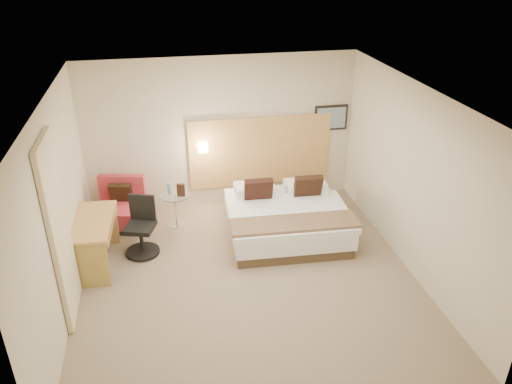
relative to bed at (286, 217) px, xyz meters
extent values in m
cube|color=#7A6952|center=(-0.85, -1.11, -0.31)|extent=(4.80, 5.00, 0.02)
cube|color=white|center=(-0.85, -1.11, 2.41)|extent=(4.80, 5.00, 0.02)
cube|color=beige|center=(-0.85, 1.40, 1.05)|extent=(4.80, 0.02, 2.70)
cube|color=beige|center=(-0.85, -3.62, 1.05)|extent=(4.80, 0.02, 2.70)
cube|color=beige|center=(-3.26, -1.11, 1.05)|extent=(0.02, 5.00, 2.70)
cube|color=beige|center=(1.56, -1.11, 1.05)|extent=(0.02, 5.00, 2.70)
cube|color=tan|center=(-0.15, 1.36, 0.65)|extent=(2.60, 0.04, 1.30)
cube|color=black|center=(1.17, 1.37, 1.20)|extent=(0.62, 0.03, 0.47)
cube|color=slate|center=(1.17, 1.35, 1.20)|extent=(0.54, 0.01, 0.39)
cylinder|color=white|center=(-1.20, 1.31, 0.85)|extent=(0.02, 0.12, 0.02)
cube|color=#FFEDC6|center=(-1.20, 1.25, 0.85)|extent=(0.15, 0.15, 0.15)
cube|color=beige|center=(-3.21, -1.36, 0.92)|extent=(0.06, 0.90, 2.42)
cylinder|color=#7F9AC4|center=(-1.84, 0.72, 0.36)|extent=(0.07, 0.07, 0.20)
cube|color=black|center=(-1.65, 0.61, 0.37)|extent=(0.14, 0.07, 0.22)
cube|color=#493624|center=(0.00, 0.00, -0.22)|extent=(1.89, 1.89, 0.17)
cube|color=white|center=(0.00, 0.00, 0.00)|extent=(1.95, 1.95, 0.28)
cube|color=white|center=(-0.01, -0.26, 0.19)|extent=(1.98, 1.43, 0.09)
cube|color=white|center=(-0.41, 0.70, 0.23)|extent=(0.67, 0.38, 0.17)
cube|color=silver|center=(0.48, 0.66, 0.23)|extent=(0.67, 0.38, 0.17)
cube|color=white|center=(-0.42, 0.46, 0.32)|extent=(0.67, 0.38, 0.17)
cube|color=white|center=(0.47, 0.42, 0.32)|extent=(0.67, 0.38, 0.17)
cube|color=black|center=(-0.41, 0.28, 0.39)|extent=(0.48, 0.27, 0.48)
cube|color=black|center=(0.43, 0.24, 0.39)|extent=(0.48, 0.27, 0.48)
cube|color=#C75F28|center=(-0.03, -0.64, 0.26)|extent=(1.98, 0.61, 0.05)
cube|color=#A0834B|center=(-3.06, 0.57, -0.26)|extent=(0.09, 0.09, 0.10)
cube|color=tan|center=(-2.44, 0.44, -0.26)|extent=(0.09, 0.09, 0.10)
cube|color=tan|center=(-2.94, 1.11, -0.26)|extent=(0.09, 0.09, 0.10)
cube|color=tan|center=(-2.33, 0.98, -0.26)|extent=(0.09, 0.09, 0.10)
cube|color=#B5303C|center=(-2.69, 0.77, -0.06)|extent=(0.91, 0.84, 0.29)
cube|color=#9F2A35|center=(-2.63, 1.05, 0.30)|extent=(0.79, 0.28, 0.44)
cube|color=black|center=(-2.66, 0.95, 0.24)|extent=(0.40, 0.26, 0.39)
cylinder|color=silver|center=(-1.76, 0.66, -0.29)|extent=(0.40, 0.40, 0.02)
cylinder|color=white|center=(-1.76, 0.66, -0.02)|extent=(0.05, 0.05, 0.53)
cylinder|color=white|center=(-1.76, 0.66, 0.25)|extent=(0.59, 0.59, 0.01)
cube|color=tan|center=(-2.99, -0.30, 0.43)|extent=(0.63, 1.25, 0.04)
cube|color=#A68E41|center=(-3.02, -0.87, 0.06)|extent=(0.51, 0.07, 0.72)
cube|color=#AB7F43|center=(-2.95, 0.26, 0.06)|extent=(0.51, 0.07, 0.72)
cube|color=tan|center=(-2.94, -0.31, 0.35)|extent=(0.52, 1.16, 0.10)
cylinder|color=black|center=(-2.34, -0.15, -0.27)|extent=(0.66, 0.66, 0.04)
cylinder|color=black|center=(-2.34, -0.15, -0.05)|extent=(0.08, 0.08, 0.40)
cube|color=black|center=(-2.34, -0.15, 0.17)|extent=(0.54, 0.54, 0.07)
cube|color=black|center=(-2.28, 0.04, 0.42)|extent=(0.40, 0.18, 0.42)
camera|label=1|loc=(-1.89, -6.92, 4.08)|focal=35.00mm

